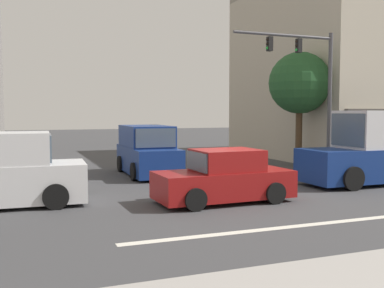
{
  "coord_description": "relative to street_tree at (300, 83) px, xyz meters",
  "views": [
    {
      "loc": [
        -6.24,
        -12.36,
        2.68
      ],
      "look_at": [
        -0.76,
        2.0,
        1.6
      ],
      "focal_mm": 42.0,
      "sensor_mm": 36.0,
      "label": 1
    }
  ],
  "objects": [
    {
      "name": "ground_plane",
      "position": [
        -6.37,
        -6.13,
        -4.08
      ],
      "size": [
        120.0,
        120.0,
        0.0
      ],
      "primitive_type": "plane",
      "color": "#3D3D3F"
    },
    {
      "name": "lane_marking_stripe",
      "position": [
        -6.37,
        -9.63,
        -4.07
      ],
      "size": [
        9.0,
        0.24,
        0.01
      ],
      "primitive_type": "cube",
      "color": "silver",
      "rests_on": "ground"
    },
    {
      "name": "building_right_corner",
      "position": [
        7.02,
        3.91,
        1.08
      ],
      "size": [
        12.29,
        11.71,
        10.32
      ],
      "color": "#B7AD99",
      "rests_on": "ground"
    },
    {
      "name": "street_tree",
      "position": [
        0.0,
        0.0,
        0.0
      ],
      "size": [
        2.96,
        2.96,
        5.59
      ],
      "color": "#4C3823",
      "rests_on": "ground"
    },
    {
      "name": "traffic_light_mast",
      "position": [
        -0.64,
        -1.85,
        0.1
      ],
      "size": [
        4.89,
        0.25,
        6.2
      ],
      "color": "#47474C",
      "rests_on": "ground"
    },
    {
      "name": "sedan_parked_curbside",
      "position": [
        -6.97,
        -6.4,
        -3.37
      ],
      "size": [
        4.15,
        1.97,
        1.58
      ],
      "color": "maroon",
      "rests_on": "ground"
    },
    {
      "name": "van_crossing_center",
      "position": [
        -7.55,
        0.19,
        -3.07
      ],
      "size": [
        2.1,
        4.63,
        2.11
      ],
      "color": "navy",
      "rests_on": "ground"
    },
    {
      "name": "box_truck_approaching_near",
      "position": [
        -0.08,
        -5.21,
        -2.82
      ],
      "size": [
        5.6,
        2.24,
        2.75
      ],
      "color": "navy",
      "rests_on": "ground"
    }
  ]
}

